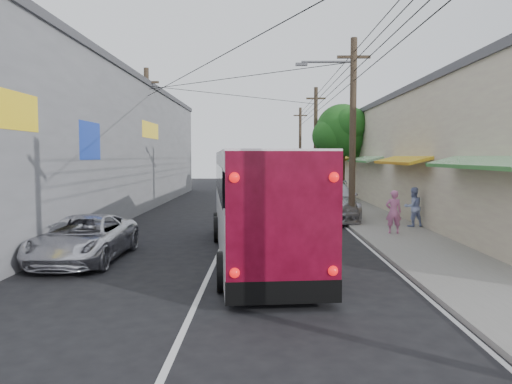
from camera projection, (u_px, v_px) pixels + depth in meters
ground at (183, 332)px, 8.59m from camera, size 120.00×120.00×0.00m
sidewalk at (353, 208)px, 28.44m from camera, size 3.00×80.00×0.12m
building_right at (422, 154)px, 30.15m from camera, size 7.09×40.00×6.25m
building_left at (77, 145)px, 26.39m from camera, size 7.20×36.00×7.25m
utility_poles at (293, 137)px, 28.52m from camera, size 11.80×45.28×8.00m
street_tree at (343, 132)px, 34.11m from camera, size 4.40×4.00×6.60m
coach_bus at (257, 202)px, 15.02m from camera, size 3.47×11.18×3.17m
jeepney at (84, 238)px, 14.41m from camera, size 2.19×4.72×1.31m
parked_suv at (330, 201)px, 23.98m from camera, size 2.98×6.38×1.80m
parked_car_mid at (307, 194)px, 30.38m from camera, size 1.91×4.38×1.47m
parked_car_far at (301, 186)px, 36.75m from camera, size 2.27×5.10×1.62m
pedestrian_near at (394, 212)px, 18.80m from camera, size 0.62×0.43×1.63m
pedestrian_far at (413, 207)px, 20.61m from camera, size 0.92×0.79×1.63m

